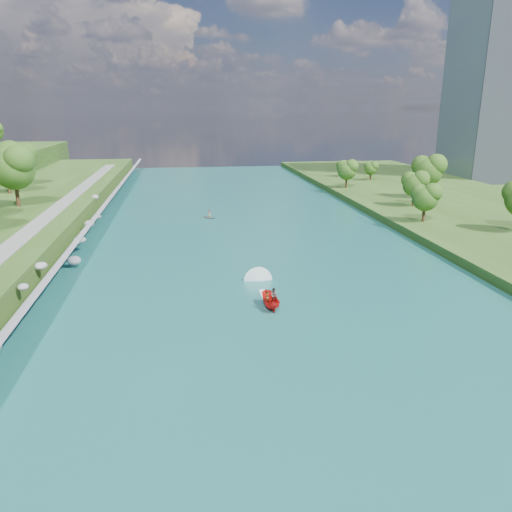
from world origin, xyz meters
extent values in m
plane|color=#2D5119|center=(0.00, 0.00, 0.00)|extent=(260.00, 260.00, 0.00)
cube|color=#17595B|center=(0.00, 20.00, 0.05)|extent=(55.00, 240.00, 0.10)
cube|color=slate|center=(-25.85, 20.00, 1.80)|extent=(3.54, 236.00, 4.05)
ellipsoid|color=gray|center=(-26.79, 4.83, 2.92)|extent=(1.11, 1.21, 0.72)
ellipsoid|color=gray|center=(-27.05, 12.71, 2.78)|extent=(1.59, 1.76, 0.89)
ellipsoid|color=gray|center=(-24.85, 20.55, 0.96)|extent=(1.81, 2.02, 1.27)
ellipsoid|color=gray|center=(-25.53, 28.75, 1.79)|extent=(1.86, 2.02, 1.03)
ellipsoid|color=gray|center=(-26.00, 40.13, 1.79)|extent=(1.72, 1.64, 1.11)
ellipsoid|color=gray|center=(-25.84, 47.26, 1.50)|extent=(1.56, 1.88, 0.90)
ellipsoid|color=gray|center=(-27.66, 57.79, 3.46)|extent=(1.40, 1.64, 1.10)
cube|color=gray|center=(-32.50, 20.00, 3.55)|extent=(3.00, 200.00, 0.10)
cube|color=gray|center=(82.50, 95.00, 30.00)|extent=(22.00, 22.00, 60.00)
ellipsoid|color=#1F4412|center=(-40.03, 49.27, 10.05)|extent=(7.86, 7.86, 13.11)
ellipsoid|color=#1F4412|center=(-46.52, 65.38, 9.95)|extent=(7.74, 7.74, 12.89)
ellipsoid|color=#1F4412|center=(-46.64, 77.59, 9.12)|extent=(6.74, 6.74, 11.24)
ellipsoid|color=#1F4412|center=(32.71, 34.54, 5.54)|extent=(4.85, 4.85, 8.09)
ellipsoid|color=#1F4412|center=(37.41, 48.72, 5.80)|extent=(5.16, 5.16, 8.60)
ellipsoid|color=#1F4412|center=(44.79, 57.87, 7.21)|extent=(6.85, 6.85, 11.42)
ellipsoid|color=#1F4412|center=(31.64, 74.92, 5.70)|extent=(5.03, 5.03, 8.39)
ellipsoid|color=#1F4412|center=(42.82, 87.41, 4.59)|extent=(3.71, 3.71, 6.19)
ellipsoid|color=#1F4412|center=(37.16, 96.09, 4.33)|extent=(3.40, 3.40, 5.66)
imported|color=red|center=(-0.76, 2.27, 0.90)|extent=(1.89, 4.26, 1.60)
imported|color=#66605B|center=(-1.16, 1.87, 1.27)|extent=(0.72, 0.65, 1.65)
imported|color=#66605B|center=(-0.26, 2.77, 1.27)|extent=(0.97, 0.88, 1.65)
cube|color=white|center=(-0.76, 5.27, 0.13)|extent=(0.90, 5.00, 0.06)
imported|color=#979B9F|center=(-4.72, 49.47, 0.37)|extent=(3.19, 3.19, 0.55)
imported|color=#66605B|center=(-4.72, 49.47, 1.04)|extent=(0.75, 0.58, 1.38)
camera|label=1|loc=(-9.66, -47.63, 20.97)|focal=35.00mm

